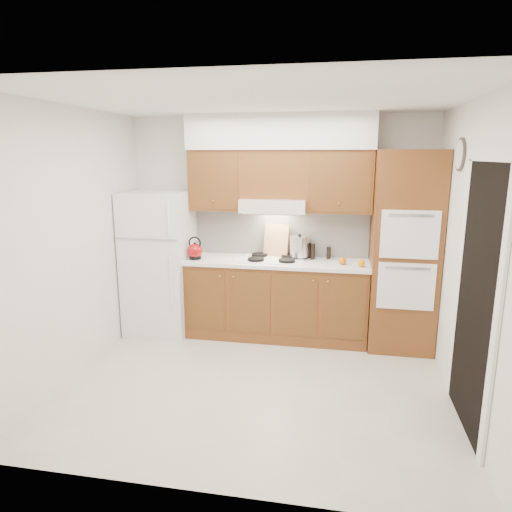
{
  "coord_description": "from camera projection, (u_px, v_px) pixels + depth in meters",
  "views": [
    {
      "loc": [
        0.73,
        -3.96,
        2.15
      ],
      "look_at": [
        -0.09,
        0.45,
        1.15
      ],
      "focal_mm": 32.0,
      "sensor_mm": 36.0,
      "label": 1
    }
  ],
  "objects": [
    {
      "name": "kettle",
      "position": [
        195.0,
        251.0,
        5.36
      ],
      "size": [
        0.22,
        0.22,
        0.18
      ],
      "primitive_type": "sphere",
      "rotation": [
        0.0,
        0.0,
        0.29
      ],
      "color": "#990B0D",
      "rests_on": "countertop"
    },
    {
      "name": "ceiling",
      "position": [
        256.0,
        100.0,
        3.83
      ],
      "size": [
        3.6,
        3.6,
        0.0
      ],
      "primitive_type": "plane",
      "color": "white",
      "rests_on": "wall_back"
    },
    {
      "name": "condiment_b",
      "position": [
        313.0,
        251.0,
        5.37
      ],
      "size": [
        0.06,
        0.06,
        0.19
      ],
      "primitive_type": "cylinder",
      "rotation": [
        0.0,
        0.0,
        -0.07
      ],
      "color": "black",
      "rests_on": "countertop"
    },
    {
      "name": "countertop",
      "position": [
        277.0,
        262.0,
        5.33
      ],
      "size": [
        2.13,
        0.62,
        0.04
      ],
      "primitive_type": "cube",
      "color": "white",
      "rests_on": "base_cabinets"
    },
    {
      "name": "wall_back",
      "position": [
        279.0,
        226.0,
        5.55
      ],
      "size": [
        3.6,
        0.02,
        2.6
      ],
      "primitive_type": "cube",
      "color": "white",
      "rests_on": "floor"
    },
    {
      "name": "floor",
      "position": [
        256.0,
        383.0,
        4.39
      ],
      "size": [
        3.6,
        3.6,
        0.0
      ],
      "primitive_type": "plane",
      "color": "beige",
      "rests_on": "ground"
    },
    {
      "name": "upper_cab_over_hood",
      "position": [
        275.0,
        174.0,
        5.26
      ],
      "size": [
        0.75,
        0.33,
        0.55
      ],
      "primitive_type": "cube",
      "color": "brown",
      "rests_on": "range_hood"
    },
    {
      "name": "doorway",
      "position": [
        476.0,
        300.0,
        3.51
      ],
      "size": [
        0.02,
        0.9,
        2.1
      ],
      "primitive_type": "cube",
      "color": "black",
      "rests_on": "floor"
    },
    {
      "name": "stock_pot",
      "position": [
        299.0,
        247.0,
        5.38
      ],
      "size": [
        0.23,
        0.23,
        0.23
      ],
      "primitive_type": "cylinder",
      "rotation": [
        0.0,
        0.0,
        -0.04
      ],
      "color": "silver",
      "rests_on": "cooktop"
    },
    {
      "name": "base_cabinets",
      "position": [
        276.0,
        300.0,
        5.44
      ],
      "size": [
        2.11,
        0.6,
        0.9
      ],
      "primitive_type": "cube",
      "color": "brown",
      "rests_on": "floor"
    },
    {
      "name": "condiment_c",
      "position": [
        329.0,
        253.0,
        5.39
      ],
      "size": [
        0.06,
        0.06,
        0.15
      ],
      "primitive_type": "cylinder",
      "rotation": [
        0.0,
        0.0,
        0.27
      ],
      "color": "black",
      "rests_on": "countertop"
    },
    {
      "name": "wall_left",
      "position": [
        74.0,
        244.0,
        4.43
      ],
      "size": [
        0.02,
        3.0,
        2.6
      ],
      "primitive_type": "cube",
      "color": "white",
      "rests_on": "floor"
    },
    {
      "name": "orange_far",
      "position": [
        343.0,
        261.0,
        5.11
      ],
      "size": [
        0.11,
        0.11,
        0.09
      ],
      "primitive_type": "sphere",
      "rotation": [
        0.0,
        0.0,
        0.41
      ],
      "color": "orange",
      "rests_on": "countertop"
    },
    {
      "name": "wall_clock",
      "position": [
        460.0,
        154.0,
        4.14
      ],
      "size": [
        0.02,
        0.3,
        0.3
      ],
      "primitive_type": "cylinder",
      "rotation": [
        0.0,
        1.57,
        0.0
      ],
      "color": "#3F3833",
      "rests_on": "wall_right"
    },
    {
      "name": "range_hood",
      "position": [
        274.0,
        205.0,
        5.28
      ],
      "size": [
        0.75,
        0.45,
        0.15
      ],
      "primitive_type": "cube",
      "color": "silver",
      "rests_on": "wall_back"
    },
    {
      "name": "fridge",
      "position": [
        160.0,
        263.0,
        5.55
      ],
      "size": [
        0.75,
        0.72,
        1.72
      ],
      "primitive_type": "cube",
      "color": "white",
      "rests_on": "floor"
    },
    {
      "name": "oven_cabinet",
      "position": [
        404.0,
        252.0,
        5.03
      ],
      "size": [
        0.7,
        0.65,
        2.2
      ],
      "primitive_type": "cube",
      "color": "brown",
      "rests_on": "floor"
    },
    {
      "name": "cutting_board",
      "position": [
        276.0,
        241.0,
        5.47
      ],
      "size": [
        0.31,
        0.15,
        0.39
      ],
      "primitive_type": "cube",
      "rotation": [
        -0.21,
        0.0,
        -0.16
      ],
      "color": "tan",
      "rests_on": "countertop"
    },
    {
      "name": "orange_near",
      "position": [
        361.0,
        263.0,
        5.01
      ],
      "size": [
        0.1,
        0.1,
        0.08
      ],
      "primitive_type": "sphere",
      "rotation": [
        0.0,
        0.0,
        -0.26
      ],
      "color": "orange",
      "rests_on": "countertop"
    },
    {
      "name": "backsplash",
      "position": [
        280.0,
        233.0,
        5.55
      ],
      "size": [
        2.11,
        0.03,
        0.56
      ],
      "primitive_type": "cube",
      "color": "white",
      "rests_on": "countertop"
    },
    {
      "name": "wall_right",
      "position": [
        469.0,
        259.0,
        3.79
      ],
      "size": [
        0.02,
        3.0,
        2.6
      ],
      "primitive_type": "cube",
      "color": "white",
      "rests_on": "floor"
    },
    {
      "name": "cooktop",
      "position": [
        273.0,
        259.0,
        5.35
      ],
      "size": [
        0.74,
        0.5,
        0.01
      ],
      "primitive_type": "cube",
      "color": "white",
      "rests_on": "countertop"
    },
    {
      "name": "upper_cab_left",
      "position": [
        217.0,
        180.0,
        5.4
      ],
      "size": [
        0.63,
        0.33,
        0.7
      ],
      "primitive_type": "cube",
      "color": "brown",
      "rests_on": "wall_back"
    },
    {
      "name": "condiment_a",
      "position": [
        310.0,
        251.0,
        5.43
      ],
      "size": [
        0.05,
        0.05,
        0.18
      ],
      "primitive_type": "cylinder",
      "rotation": [
        0.0,
        0.0,
        0.09
      ],
      "color": "black",
      "rests_on": "countertop"
    },
    {
      "name": "upper_cab_right",
      "position": [
        340.0,
        182.0,
        5.15
      ],
      "size": [
        0.73,
        0.33,
        0.7
      ],
      "primitive_type": "cube",
      "color": "brown",
      "rests_on": "wall_back"
    },
    {
      "name": "soffit",
      "position": [
        280.0,
        132.0,
        5.13
      ],
      "size": [
        2.13,
        0.36,
        0.4
      ],
      "primitive_type": "cube",
      "color": "silver",
      "rests_on": "wall_back"
    }
  ]
}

